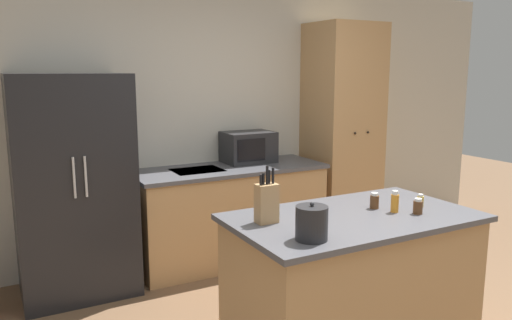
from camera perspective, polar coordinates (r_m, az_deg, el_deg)
wall_back at (r=4.81m, az=-5.83°, el=4.62°), size 7.20×0.06×2.60m
refrigerator at (r=4.18m, az=-20.15°, el=-2.78°), size 0.87×0.73×1.74m
back_counter at (r=4.69m, az=-3.04°, el=-6.12°), size 1.78×0.69×0.89m
pantry_cabinet at (r=5.25m, az=9.81°, el=2.97°), size 0.67×0.61×2.23m
kitchen_island at (r=3.29m, az=10.82°, el=-13.60°), size 1.53×0.87×0.89m
microwave at (r=4.79m, az=-0.89°, el=1.49°), size 0.47×0.35×0.29m
knife_block at (r=2.90m, az=1.22°, el=-4.86°), size 0.12×0.08×0.34m
spice_bottle_tall_dark at (r=3.24m, az=15.58°, el=-4.67°), size 0.05×0.05×0.14m
spice_bottle_short_red at (r=3.30m, az=13.38°, el=-4.60°), size 0.06×0.06×0.10m
spice_bottle_amber_oil at (r=3.25m, az=18.02°, el=-5.09°), size 0.06×0.06×0.10m
spice_bottle_green_herb at (r=3.42m, az=18.28°, el=-4.47°), size 0.04×0.04×0.09m
kettle at (r=2.64m, az=6.38°, el=-7.17°), size 0.17×0.17×0.20m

